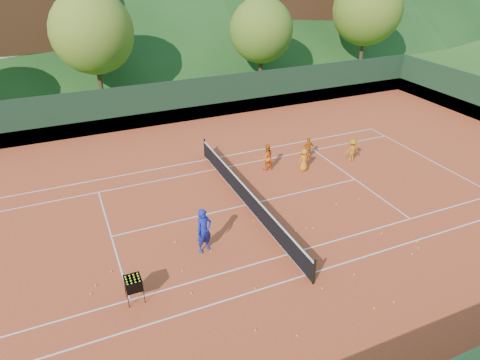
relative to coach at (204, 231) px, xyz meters
name	(u,v)px	position (x,y,z in m)	size (l,w,h in m)	color
ground	(246,205)	(3.01, 2.51, -1.00)	(400.00, 400.00, 0.00)	#31581B
clay_court	(246,205)	(3.01, 2.51, -0.99)	(40.00, 24.00, 0.02)	#C2401F
coach	(204,231)	(0.00, 0.00, 0.00)	(0.71, 0.47, 1.96)	#172399
student_a	(267,157)	(5.59, 5.50, -0.22)	(0.73, 0.57, 1.51)	orange
student_b	(308,148)	(8.45, 5.81, -0.33)	(0.75, 0.31, 1.29)	#D16612
student_c	(304,160)	(7.40, 4.55, -0.33)	(0.64, 0.41, 1.30)	orange
student_d	(352,150)	(10.55, 4.47, -0.29)	(0.89, 0.51, 1.37)	#CA6F11
tennis_ball_0	(313,228)	(4.89, -0.47, -0.94)	(0.07, 0.07, 0.07)	yellow
tennis_ball_1	(394,302)	(5.08, -5.45, -0.94)	(0.07, 0.07, 0.07)	yellow
tennis_ball_2	(418,248)	(8.15, -3.43, -0.94)	(0.07, 0.07, 0.07)	yellow
tennis_ball_3	(191,293)	(-1.30, -2.17, -0.94)	(0.07, 0.07, 0.07)	yellow
tennis_ball_4	(336,204)	(7.02, 0.80, -0.94)	(0.07, 0.07, 0.07)	yellow
tennis_ball_5	(111,271)	(-3.74, 0.18, -0.94)	(0.07, 0.07, 0.07)	yellow
tennis_ball_6	(297,335)	(1.24, -5.36, -0.94)	(0.07, 0.07, 0.07)	yellow
tennis_ball_7	(96,285)	(-4.39, -0.38, -0.94)	(0.07, 0.07, 0.07)	yellow
tennis_ball_8	(183,270)	(-1.21, -0.87, -0.94)	(0.07, 0.07, 0.07)	yellow
tennis_ball_9	(354,274)	(4.70, -3.71, -0.94)	(0.07, 0.07, 0.07)	yellow
tennis_ball_10	(412,254)	(7.61, -3.63, -0.94)	(0.07, 0.07, 0.07)	yellow
tennis_ball_11	(211,251)	(0.20, -0.19, -0.94)	(0.07, 0.07, 0.07)	yellow
tennis_ball_12	(91,294)	(-4.61, -0.77, -0.94)	(0.07, 0.07, 0.07)	yellow
tennis_ball_13	(254,221)	(2.75, 1.10, -0.94)	(0.07, 0.07, 0.07)	yellow
tennis_ball_14	(256,330)	(0.11, -4.64, -0.94)	(0.07, 0.07, 0.07)	yellow
tennis_ball_15	(359,199)	(8.30, 0.73, -0.94)	(0.07, 0.07, 0.07)	yellow
tennis_ball_16	(255,288)	(0.92, -2.88, -0.94)	(0.07, 0.07, 0.07)	yellow
tennis_ball_17	(175,242)	(-0.98, 0.99, -0.94)	(0.07, 0.07, 0.07)	yellow
tennis_ball_18	(374,308)	(4.27, -5.40, -0.94)	(0.07, 0.07, 0.07)	yellow
tennis_ball_19	(382,234)	(7.41, -2.03, -0.94)	(0.07, 0.07, 0.07)	yellow
tennis_ball_20	(322,288)	(3.17, -3.86, -0.94)	(0.07, 0.07, 0.07)	yellow
tennis_ball_21	(296,231)	(4.09, -0.35, -0.94)	(0.07, 0.07, 0.07)	yellow
tennis_ball_23	(417,242)	(8.40, -3.09, -0.94)	(0.07, 0.07, 0.07)	yellow
tennis_ball_24	(306,228)	(4.62, -0.37, -0.94)	(0.07, 0.07, 0.07)	yellow
tennis_ball_25	(403,221)	(8.93, -1.67, -0.94)	(0.07, 0.07, 0.07)	yellow
court_lines	(246,205)	(3.01, 2.51, -0.98)	(23.83, 11.03, 0.00)	white
tennis_net	(247,196)	(3.01, 2.51, -0.48)	(0.10, 12.07, 1.10)	black
perimeter_fence	(247,182)	(3.01, 2.51, 0.27)	(40.40, 24.24, 3.00)	black
ball_hopper	(133,284)	(-3.19, -1.68, -0.23)	(0.57, 0.57, 1.00)	black
chalet_left	(9,14)	(-6.99, 32.51, 4.65)	(13.80, 9.93, 12.92)	beige
chalet_mid	(170,7)	(9.01, 36.51, 3.99)	(12.65, 8.82, 11.45)	beige
chalet_right	(297,3)	(23.01, 32.51, 4.26)	(11.50, 8.82, 11.91)	beige
tree_b	(92,32)	(-0.99, 22.51, 4.20)	(6.40, 6.40, 8.40)	#412B1A
tree_c	(261,30)	(13.01, 21.51, 3.55)	(5.60, 5.60, 7.35)	#3E2618
tree_d	(367,10)	(25.01, 22.51, 4.52)	(6.80, 6.80, 8.93)	#3F2B19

